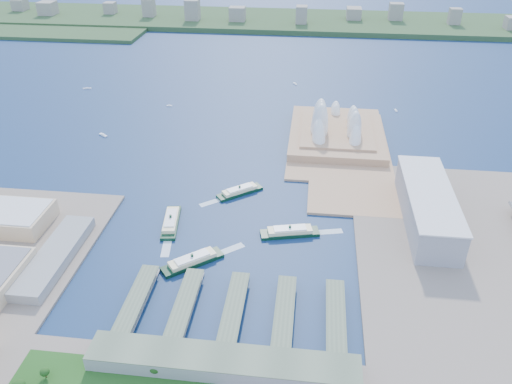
# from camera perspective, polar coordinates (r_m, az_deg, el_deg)

# --- Properties ---
(ground) EXTENTS (3000.00, 3000.00, 0.00)m
(ground) POSITION_cam_1_polar(r_m,az_deg,el_deg) (489.41, -2.74, -7.28)
(ground) COLOR #102A4F
(ground) RESTS_ON ground
(east_land) EXTENTS (240.00, 500.00, 3.00)m
(east_land) POSITION_cam_1_polar(r_m,az_deg,el_deg) (477.92, 26.61, -12.26)
(east_land) COLOR gray
(east_land) RESTS_ON ground
(peninsula) EXTENTS (135.00, 220.00, 3.00)m
(peninsula) POSITION_cam_1_polar(r_m,az_deg,el_deg) (706.10, 9.36, 5.47)
(peninsula) COLOR tan
(peninsula) RESTS_ON ground
(far_shore) EXTENTS (2200.00, 260.00, 12.00)m
(far_shore) POSITION_cam_1_polar(r_m,az_deg,el_deg) (1390.35, 4.04, 18.92)
(far_shore) COLOR #2D4926
(far_shore) RESTS_ON ground
(opera_house) EXTENTS (134.00, 180.00, 58.00)m
(opera_house) POSITION_cam_1_polar(r_m,az_deg,el_deg) (711.75, 9.33, 8.39)
(opera_house) COLOR white
(opera_house) RESTS_ON peninsula
(toaster_building) EXTENTS (45.00, 155.00, 35.00)m
(toaster_building) POSITION_cam_1_polar(r_m,az_deg,el_deg) (552.62, 19.01, -1.57)
(toaster_building) COLOR gray
(toaster_building) RESTS_ON east_land
(ferry_wharves) EXTENTS (184.00, 90.00, 9.30)m
(ferry_wharves) POSITION_cam_1_polar(r_m,az_deg,el_deg) (429.21, -2.49, -13.17)
(ferry_wharves) COLOR #58654C
(ferry_wharves) RESTS_ON ground
(terminal_building) EXTENTS (200.00, 28.00, 12.00)m
(terminal_building) POSITION_cam_1_polar(r_m,az_deg,el_deg) (386.01, -3.81, -18.93)
(terminal_building) COLOR gray
(terminal_building) RESTS_ON south_land
(far_skyline) EXTENTS (1900.00, 140.00, 55.00)m
(far_skyline) POSITION_cam_1_polar(r_m,az_deg,el_deg) (1363.91, 4.05, 20.11)
(far_skyline) COLOR gray
(far_skyline) RESTS_ON far_shore
(ferry_a) EXTENTS (23.89, 61.94, 11.41)m
(ferry_a) POSITION_cam_1_polar(r_m,az_deg,el_deg) (535.99, -9.71, -3.13)
(ferry_a) COLOR black
(ferry_a) RESTS_ON ground
(ferry_b) EXTENTS (52.51, 45.26, 10.50)m
(ferry_b) POSITION_cam_1_polar(r_m,az_deg,el_deg) (581.26, -1.88, 0.28)
(ferry_b) COLOR black
(ferry_b) RESTS_ON ground
(ferry_c) EXTENTS (56.80, 50.16, 11.46)m
(ferry_c) POSITION_cam_1_polar(r_m,az_deg,el_deg) (479.67, -7.29, -7.60)
(ferry_c) COLOR black
(ferry_c) RESTS_ON ground
(ferry_d) EXTENTS (62.30, 29.08, 11.42)m
(ferry_d) POSITION_cam_1_polar(r_m,az_deg,el_deg) (514.18, 3.89, -4.36)
(ferry_d) COLOR black
(ferry_d) RESTS_ON ground
(boat_a) EXTENTS (14.98, 11.86, 2.98)m
(boat_a) POSITION_cam_1_polar(r_m,az_deg,el_deg) (755.90, -17.06, 6.26)
(boat_a) COLOR white
(boat_a) RESTS_ON ground
(boat_b) EXTENTS (8.70, 3.20, 2.33)m
(boat_b) POSITION_cam_1_polar(r_m,az_deg,el_deg) (839.73, -9.87, 9.70)
(boat_b) COLOR white
(boat_b) RESTS_ON ground
(boat_c) EXTENTS (4.67, 10.58, 2.30)m
(boat_c) POSITION_cam_1_polar(r_m,az_deg,el_deg) (839.69, 15.69, 8.98)
(boat_c) COLOR white
(boat_c) RESTS_ON ground
(boat_d) EXTENTS (14.60, 6.58, 2.41)m
(boat_d) POSITION_cam_1_polar(r_m,az_deg,el_deg) (953.77, -18.74, 11.17)
(boat_d) COLOR white
(boat_d) RESTS_ON ground
(boat_e) EXTENTS (8.39, 11.02, 2.64)m
(boat_e) POSITION_cam_1_polar(r_m,az_deg,el_deg) (930.63, 4.48, 12.25)
(boat_e) COLOR white
(boat_e) RESTS_ON ground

